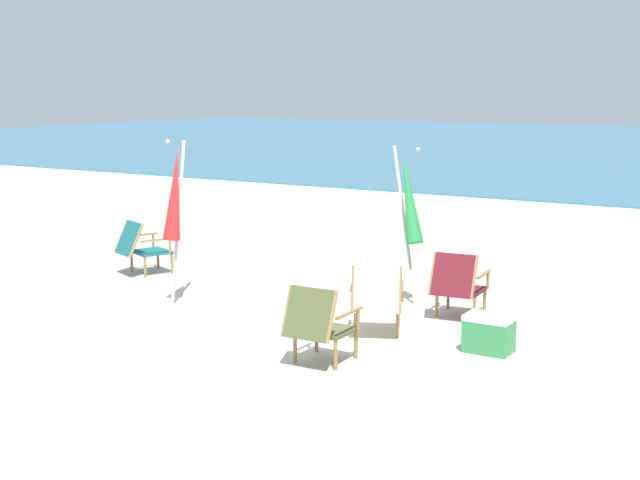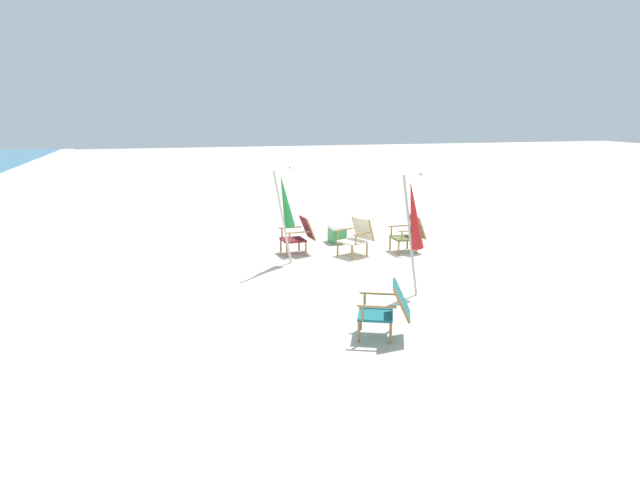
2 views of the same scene
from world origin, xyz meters
TOP-DOWN VIEW (x-y plane):
  - ground_plane at (0.00, 0.00)m, footprint 80.00×80.00m
  - beach_chair_back_left at (2.04, 1.23)m, footprint 0.64×0.75m
  - beach_chair_back_right at (1.56, -1.19)m, footprint 0.61×0.70m
  - beach_chair_front_left at (1.57, 0.05)m, footprint 0.81×0.85m
  - beach_chair_mid_center at (-2.94, 1.15)m, footprint 0.81×0.89m
  - umbrella_furled_green at (1.14, 1.73)m, footprint 0.70×0.60m
  - umbrella_furled_red at (-1.33, 0.06)m, footprint 0.23×0.42m
  - cooler_box at (2.86, 0.11)m, footprint 0.49×0.35m

SIDE VIEW (x-z plane):
  - ground_plane at x=0.00m, z-range 0.00..0.00m
  - cooler_box at x=2.86m, z-range 0.00..0.40m
  - beach_chair_mid_center at x=-2.94m, z-range 0.03..0.83m
  - beach_chair_back_left at x=2.04m, z-range 0.02..0.83m
  - beach_chair_back_right at x=1.56m, z-range 0.02..0.84m
  - beach_chair_front_left at x=1.57m, z-range 0.02..0.84m
  - umbrella_furled_green at x=1.14m, z-range 0.31..2.32m
  - umbrella_furled_red at x=-1.33m, z-range 0.33..2.44m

